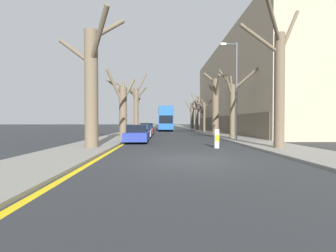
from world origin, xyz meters
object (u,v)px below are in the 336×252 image
object	(u,v)px
double_decker_bus	(165,118)
parked_car_2	(147,129)
street_tree_left_2	(136,106)
parked_car_0	(138,134)
traffic_bollard	(217,139)
street_tree_left_1	(122,107)
street_tree_left_0	(92,83)
street_tree_right_0	(279,83)
street_tree_right_2	(215,104)
street_tree_right_5	(192,115)
lamp_post	(235,87)
street_tree_right_3	(203,114)
street_tree_right_1	(233,106)
parked_car_1	(143,131)
street_tree_right_4	(197,113)

from	to	relation	value
double_decker_bus	parked_car_2	size ratio (longest dim) A/B	2.43
street_tree_left_2	double_decker_bus	xyz separation A→B (m)	(4.82, 6.37, -1.69)
parked_car_0	traffic_bollard	size ratio (longest dim) A/B	3.55
traffic_bollard	street_tree_left_1	bearing A→B (deg)	127.53
street_tree_left_0	parked_car_2	size ratio (longest dim) A/B	2.02
street_tree_right_0	street_tree_right_2	distance (m)	15.75
street_tree_right_5	lamp_post	size ratio (longest dim) A/B	0.82
street_tree_right_5	parked_car_2	size ratio (longest dim) A/B	1.59
street_tree_left_1	street_tree_right_3	world-z (taller)	street_tree_left_1
street_tree_right_0	street_tree_right_5	size ratio (longest dim) A/B	1.24
street_tree_right_1	parked_car_2	xyz separation A→B (m)	(-8.72, 8.36, -2.49)
street_tree_left_1	parked_car_0	world-z (taller)	street_tree_left_1
street_tree_right_0	street_tree_right_2	world-z (taller)	street_tree_right_0
street_tree_left_0	parked_car_0	size ratio (longest dim) A/B	2.05
street_tree_right_3	parked_car_0	bearing A→B (deg)	-116.24
lamp_post	traffic_bollard	bearing A→B (deg)	-120.92
street_tree_right_0	street_tree_right_1	size ratio (longest dim) A/B	1.22
parked_car_2	traffic_bollard	distance (m)	16.48
double_decker_bus	parked_car_1	bearing A→B (deg)	-98.38
street_tree_right_3	parked_car_1	xyz separation A→B (m)	(-8.68, -11.75, -2.22)
street_tree_right_2	street_tree_right_5	size ratio (longest dim) A/B	1.24
street_tree_right_2	double_decker_bus	world-z (taller)	street_tree_right_2
street_tree_right_4	traffic_bollard	xyz separation A→B (m)	(-3.41, -29.51, -2.81)
street_tree_right_1	double_decker_bus	xyz separation A→B (m)	(-6.03, 21.21, -0.71)
street_tree_right_2	parked_car_0	world-z (taller)	street_tree_right_2
street_tree_right_4	parked_car_2	size ratio (longest dim) A/B	1.79
parked_car_1	traffic_bollard	size ratio (longest dim) A/B	3.92
parked_car_2	lamp_post	size ratio (longest dim) A/B	0.52
street_tree_left_2	street_tree_right_0	distance (m)	25.50
street_tree_right_0	street_tree_right_4	bearing A→B (deg)	89.94
street_tree_right_2	lamp_post	distance (m)	10.50
street_tree_right_3	parked_car_2	size ratio (longest dim) A/B	1.46
street_tree_left_1	parked_car_1	bearing A→B (deg)	6.10
double_decker_bus	street_tree_left_0	bearing A→B (deg)	-99.80
street_tree_left_0	street_tree_left_2	distance (m)	22.33
street_tree_left_0	street_tree_right_2	bearing A→B (deg)	53.54
street_tree_left_2	double_decker_bus	distance (m)	8.17
street_tree_left_1	double_decker_bus	xyz separation A→B (m)	(4.88, 18.53, -0.74)
street_tree_left_1	street_tree_right_0	xyz separation A→B (m)	(10.97, -10.89, 0.67)
street_tree_right_1	street_tree_right_5	size ratio (longest dim) A/B	1.01
street_tree_left_1	street_tree_right_5	xyz separation A→B (m)	(11.05, 26.88, 0.09)
street_tree_right_0	lamp_post	size ratio (longest dim) A/B	1.02
street_tree_right_4	traffic_bollard	world-z (taller)	street_tree_right_4
parked_car_1	traffic_bollard	xyz separation A→B (m)	(5.41, -10.12, -0.04)
street_tree_left_1	lamp_post	world-z (taller)	lamp_post
street_tree_right_2	traffic_bollard	distance (m)	15.51
street_tree_right_3	street_tree_right_4	distance (m)	7.65
parked_car_2	traffic_bollard	xyz separation A→B (m)	(5.41, -15.56, -0.12)
street_tree_left_1	parked_car_1	size ratio (longest dim) A/B	1.53
street_tree_right_4	street_tree_right_1	bearing A→B (deg)	-90.26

